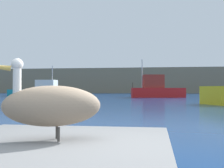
% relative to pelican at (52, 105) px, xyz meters
% --- Properties ---
extents(hillside_backdrop, '(140.00, 17.41, 6.21)m').
position_rel_pelican_xyz_m(hillside_backdrop, '(0.68, 75.44, 2.15)').
color(hillside_backdrop, '#7F755B').
rests_on(hillside_backdrop, ground).
extents(pier_dock, '(2.62, 2.57, 0.55)m').
position_rel_pelican_xyz_m(pier_dock, '(0.01, 0.00, -0.68)').
color(pier_dock, slate).
rests_on(pier_dock, ground).
extents(pelican, '(1.37, 0.93, 0.92)m').
position_rel_pelican_xyz_m(pelican, '(0.00, 0.00, 0.00)').
color(pelican, gray).
rests_on(pelican, pier_dock).
extents(fishing_boat_red, '(7.02, 3.25, 4.89)m').
position_rel_pelican_xyz_m(fishing_boat_red, '(1.26, 34.75, 0.09)').
color(fishing_boat_red, red).
rests_on(fishing_boat_red, ground).
extents(fishing_boat_teal, '(7.88, 2.59, 4.41)m').
position_rel_pelican_xyz_m(fishing_boat_teal, '(-15.44, 36.67, -0.13)').
color(fishing_boat_teal, teal).
rests_on(fishing_boat_teal, ground).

